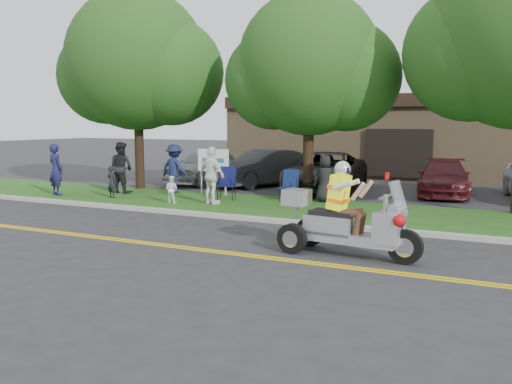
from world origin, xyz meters
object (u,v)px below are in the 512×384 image
at_px(lawn_chair_a, 290,183).
at_px(spectator_adult_mid, 121,167).
at_px(spectator_adult_right, 212,175).
at_px(parked_car_far_left, 206,166).
at_px(parked_car_left, 264,168).
at_px(parked_car_right, 444,178).
at_px(spectator_adult_left, 56,169).
at_px(trike_scooter, 343,223).
at_px(lawn_chair_b, 227,181).
at_px(parked_car_mid, 325,172).

distance_m(lawn_chair_a, spectator_adult_mid, 6.45).
relative_size(spectator_adult_right, parked_car_far_left, 0.41).
relative_size(parked_car_left, parked_car_right, 1.06).
xyz_separation_m(spectator_adult_mid, parked_car_left, (3.44, 5.07, -0.27)).
distance_m(spectator_adult_mid, parked_car_right, 12.02).
bearing_deg(parked_car_far_left, parked_car_left, 7.28).
bearing_deg(parked_car_left, spectator_adult_mid, -99.56).
distance_m(spectator_adult_right, parked_car_left, 6.09).
distance_m(spectator_adult_left, parked_car_right, 14.21).
xyz_separation_m(trike_scooter, parked_car_far_left, (-9.40, 10.08, 0.09)).
relative_size(lawn_chair_b, spectator_adult_left, 0.59).
bearing_deg(parked_car_left, lawn_chair_b, -55.27).
bearing_deg(spectator_adult_left, parked_car_right, -135.45).
relative_size(lawn_chair_b, parked_car_mid, 0.20).
distance_m(spectator_adult_right, parked_car_right, 8.93).
xyz_separation_m(spectator_adult_mid, parked_car_far_left, (0.67, 4.87, -0.27)).
distance_m(spectator_adult_left, spectator_adult_right, 6.15).
height_order(spectator_adult_left, parked_car_mid, spectator_adult_left).
distance_m(spectator_adult_left, spectator_adult_mid, 2.27).
xyz_separation_m(lawn_chair_a, parked_car_left, (-2.93, 4.21, 0.09)).
distance_m(spectator_adult_left, parked_car_mid, 9.98).
bearing_deg(spectator_adult_mid, spectator_adult_left, 46.22).
height_order(lawn_chair_a, spectator_adult_mid, spectator_adult_mid).
bearing_deg(parked_car_mid, trike_scooter, -75.99).
bearing_deg(spectator_adult_right, trike_scooter, 160.68).
height_order(lawn_chair_a, parked_car_far_left, parked_car_far_left).
relative_size(parked_car_far_left, parked_car_mid, 0.81).
relative_size(spectator_adult_left, spectator_adult_mid, 0.98).
bearing_deg(spectator_adult_left, trike_scooter, 178.03).
height_order(spectator_adult_mid, parked_car_right, spectator_adult_mid).
height_order(spectator_adult_left, parked_car_right, spectator_adult_left).
xyz_separation_m(spectator_adult_right, parked_car_mid, (2.05, 5.14, -0.25)).
height_order(spectator_adult_right, parked_car_left, spectator_adult_right).
distance_m(parked_car_far_left, parked_car_right, 10.08).
relative_size(lawn_chair_b, spectator_adult_right, 0.60).
relative_size(parked_car_left, parked_car_mid, 0.84).
bearing_deg(lawn_chair_b, trike_scooter, -59.98).
bearing_deg(spectator_adult_right, lawn_chair_b, -65.31).
height_order(trike_scooter, lawn_chair_a, trike_scooter).
bearing_deg(lawn_chair_a, spectator_adult_left, -166.78).
distance_m(lawn_chair_a, parked_car_right, 6.28).
distance_m(lawn_chair_a, spectator_adult_right, 2.66).
relative_size(lawn_chair_b, spectator_adult_mid, 0.58).
bearing_deg(lawn_chair_a, parked_car_right, 42.81).
xyz_separation_m(trike_scooter, parked_car_left, (-6.62, 10.27, 0.10)).
bearing_deg(parked_car_far_left, spectator_adult_mid, -94.54).
height_order(lawn_chair_b, spectator_adult_left, spectator_adult_left).
xyz_separation_m(parked_car_left, parked_car_mid, (3.04, -0.87, 0.00)).
bearing_deg(spectator_adult_mid, spectator_adult_right, 172.05).
distance_m(spectator_adult_mid, parked_car_left, 6.14).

